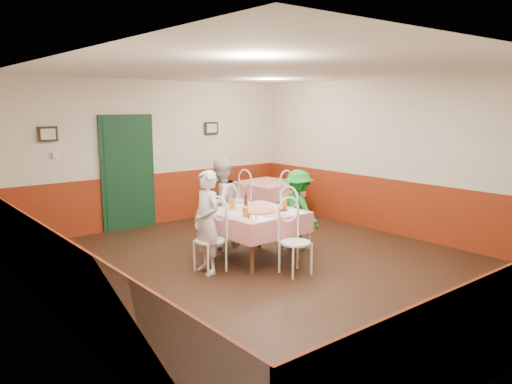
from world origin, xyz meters
TOP-DOWN VIEW (x-y plane):
  - floor at (0.00, 0.00)m, footprint 7.00×7.00m
  - ceiling at (0.00, 0.00)m, footprint 7.00×7.00m
  - back_wall at (0.00, 3.50)m, footprint 6.00×0.10m
  - left_wall at (-3.00, 0.00)m, footprint 0.10×7.00m
  - right_wall at (3.00, 0.00)m, footprint 0.10×7.00m
  - wainscot_back at (0.00, 3.48)m, footprint 6.00×0.03m
  - wainscot_left at (-2.98, 0.00)m, footprint 0.03×7.00m
  - wainscot_right at (2.98, 0.00)m, footprint 0.03×7.00m
  - door at (-0.60, 3.45)m, footprint 0.96×0.06m
  - picture_left at (-2.00, 3.45)m, footprint 0.32×0.03m
  - picture_right at (1.30, 3.45)m, footprint 0.32×0.03m
  - thermostat at (-1.90, 3.45)m, footprint 0.10×0.03m
  - main_table at (0.05, 0.41)m, footprint 1.25×1.25m
  - second_table at (2.03, 2.47)m, footprint 1.25×1.25m
  - chair_left at (-0.80, 0.40)m, footprint 0.44×0.44m
  - chair_right at (0.90, 0.43)m, footprint 0.46×0.46m
  - chair_far at (0.03, 1.26)m, footprint 0.50×0.50m
  - chair_near at (0.07, -0.44)m, footprint 0.46×0.46m
  - chair_second_a at (1.28, 2.47)m, footprint 0.47×0.47m
  - chair_second_b at (2.03, 1.72)m, footprint 0.47×0.47m
  - pizza at (0.05, 0.35)m, footprint 0.48×0.48m
  - plate_left at (-0.36, 0.42)m, footprint 0.26×0.26m
  - plate_right at (0.49, 0.41)m, footprint 0.26×0.26m
  - plate_far at (0.05, 0.85)m, footprint 0.26×0.26m
  - glass_a at (-0.36, 0.15)m, footprint 0.08×0.08m
  - glass_b at (0.44, 0.20)m, footprint 0.08×0.08m
  - glass_c at (-0.12, 0.79)m, footprint 0.08×0.08m
  - beer_bottle at (0.15, 0.80)m, footprint 0.06×0.06m
  - shaker_a at (-0.37, -0.00)m, footprint 0.04×0.04m
  - shaker_b at (-0.32, -0.06)m, footprint 0.04×0.04m
  - shaker_c at (-0.38, 0.05)m, footprint 0.04×0.04m
  - menu_left at (-0.27, 0.01)m, footprint 0.36×0.44m
  - menu_right at (0.42, 0.03)m, footprint 0.37×0.45m
  - wallet at (0.36, 0.14)m, footprint 0.11×0.09m
  - diner_left at (-0.85, 0.39)m, footprint 0.38×0.55m
  - diner_far at (0.03, 1.31)m, footprint 0.81×0.69m
  - diner_right at (0.95, 0.43)m, footprint 0.49×0.85m

SIDE VIEW (x-z plane):
  - floor at x=0.00m, z-range 0.00..0.00m
  - main_table at x=0.05m, z-range -0.01..0.76m
  - second_table at x=2.03m, z-range -0.01..0.76m
  - chair_left at x=-0.80m, z-range 0.00..0.90m
  - chair_right at x=0.90m, z-range 0.00..0.90m
  - chair_far at x=0.03m, z-range 0.00..0.90m
  - chair_near at x=0.07m, z-range 0.00..0.90m
  - chair_second_a at x=1.28m, z-range 0.00..0.90m
  - chair_second_b at x=2.03m, z-range 0.00..0.90m
  - wainscot_back at x=0.00m, z-range 0.00..1.00m
  - wainscot_left at x=-2.98m, z-range 0.00..1.00m
  - wainscot_right at x=2.98m, z-range 0.00..1.00m
  - diner_right at x=0.95m, z-range 0.00..1.31m
  - diner_left at x=-0.85m, z-range 0.00..1.45m
  - diner_far at x=0.03m, z-range 0.00..1.48m
  - menu_left at x=-0.27m, z-range 0.76..0.76m
  - menu_right at x=0.42m, z-range 0.76..0.76m
  - plate_left at x=-0.36m, z-range 0.76..0.77m
  - plate_right at x=0.49m, z-range 0.76..0.77m
  - plate_far at x=0.05m, z-range 0.76..0.77m
  - wallet at x=0.36m, z-range 0.76..0.78m
  - pizza at x=0.05m, z-range 0.76..0.79m
  - shaker_a at x=-0.37m, z-range 0.76..0.85m
  - shaker_b at x=-0.32m, z-range 0.76..0.85m
  - shaker_c at x=-0.38m, z-range 0.76..0.85m
  - glass_b at x=0.44m, z-range 0.76..0.90m
  - glass_a at x=-0.36m, z-range 0.76..0.91m
  - glass_c at x=-0.12m, z-range 0.76..0.91m
  - beer_bottle at x=0.15m, z-range 0.76..0.97m
  - door at x=-0.60m, z-range 0.00..2.10m
  - back_wall at x=0.00m, z-range 0.00..2.80m
  - left_wall at x=-3.00m, z-range 0.00..2.80m
  - right_wall at x=3.00m, z-range 0.00..2.80m
  - thermostat at x=-1.90m, z-range 1.45..1.55m
  - picture_left at x=-2.00m, z-range 1.72..1.98m
  - picture_right at x=1.30m, z-range 1.72..1.98m
  - ceiling at x=0.00m, z-range 2.80..2.80m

